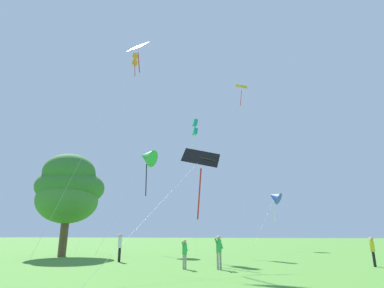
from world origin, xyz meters
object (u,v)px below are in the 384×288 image
(person_foreground_watcher, at_px, (373,249))
(tree_left_oak, at_px, (69,189))
(kite_pink_low, at_px, (137,53))
(person_in_blue_jacket, at_px, (120,245))
(kite_yellow_diamond, at_px, (241,93))
(kite_blue_delta, at_px, (274,197))
(kite_green_small, at_px, (147,157))
(kite_teal_box, at_px, (195,128))
(person_in_red_shirt, at_px, (185,251))
(person_far_back, at_px, (219,249))
(kite_black_large, at_px, (200,170))
(kite_orange_box, at_px, (135,61))

(person_foreground_watcher, relative_size, tree_left_oak, 0.19)
(kite_pink_low, bearing_deg, person_in_blue_jacket, -65.90)
(kite_pink_low, bearing_deg, kite_yellow_diamond, 66.07)
(kite_blue_delta, bearing_deg, kite_green_small, -142.62)
(kite_teal_box, distance_m, person_foreground_watcher, 21.61)
(person_in_red_shirt, bearing_deg, person_far_back, 11.05)
(kite_yellow_diamond, bearing_deg, person_far_back, -86.53)
(person_far_back, bearing_deg, kite_teal_box, 110.15)
(person_in_red_shirt, height_order, person_foreground_watcher, person_foreground_watcher)
(kite_yellow_diamond, relative_size, kite_green_small, 2.34)
(kite_black_large, distance_m, person_in_red_shirt, 6.26)
(kite_green_small, relative_size, person_foreground_watcher, 6.84)
(kite_green_small, xyz_separation_m, kite_pink_low, (-0.09, -3.43, 10.95))
(kite_orange_box, height_order, tree_left_oak, kite_orange_box)
(kite_green_small, distance_m, kite_blue_delta, 16.78)
(person_far_back, bearing_deg, kite_yellow_diamond, 93.47)
(kite_yellow_diamond, xyz_separation_m, tree_left_oak, (-13.05, -23.58, -18.43))
(person_in_red_shirt, xyz_separation_m, person_far_back, (1.81, 0.35, 0.12))
(kite_blue_delta, xyz_separation_m, kite_pink_low, (-13.10, -13.37, 14.60))
(kite_black_large, height_order, person_in_red_shirt, kite_black_large)
(kite_black_large, distance_m, person_in_blue_jacket, 7.50)
(kite_yellow_diamond, distance_m, kite_blue_delta, 19.46)
(kite_blue_delta, distance_m, person_in_blue_jacket, 23.46)
(kite_black_large, relative_size, person_in_red_shirt, 7.99)
(kite_yellow_diamond, height_order, person_in_red_shirt, kite_yellow_diamond)
(kite_black_large, bearing_deg, kite_green_small, 130.18)
(kite_blue_delta, relative_size, person_in_red_shirt, 4.87)
(person_far_back, distance_m, person_in_blue_jacket, 7.99)
(kite_blue_delta, xyz_separation_m, person_foreground_watcher, (5.87, -19.58, -5.35))
(kite_teal_box, bearing_deg, kite_blue_delta, 46.94)
(kite_black_large, height_order, person_far_back, kite_black_large)
(kite_pink_low, xyz_separation_m, tree_left_oak, (-4.16, -3.56, -15.24))
(kite_pink_low, relative_size, person_foreground_watcher, 13.85)
(kite_pink_low, bearing_deg, kite_green_small, 88.43)
(kite_teal_box, height_order, tree_left_oak, kite_teal_box)
(kite_yellow_diamond, relative_size, kite_pink_low, 1.15)
(tree_left_oak, bearing_deg, kite_teal_box, 42.13)
(person_far_back, height_order, person_foreground_watcher, person_far_back)
(kite_green_small, distance_m, tree_left_oak, 9.24)
(kite_pink_low, xyz_separation_m, person_in_red_shirt, (8.90, -10.49, -20.03))
(kite_pink_low, bearing_deg, person_in_red_shirt, -49.68)
(kite_yellow_diamond, bearing_deg, kite_pink_low, -113.93)
(kite_orange_box, bearing_deg, kite_yellow_diamond, 34.76)
(person_in_red_shirt, height_order, person_in_blue_jacket, person_in_blue_jacket)
(kite_blue_delta, bearing_deg, kite_black_large, -101.80)
(kite_black_large, relative_size, person_foreground_watcher, 7.40)
(kite_pink_low, height_order, person_in_blue_jacket, kite_pink_low)
(kite_teal_box, bearing_deg, person_in_red_shirt, -76.45)
(kite_orange_box, relative_size, person_far_back, 16.27)
(kite_teal_box, xyz_separation_m, kite_pink_low, (-5.19, -4.90, 7.56))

